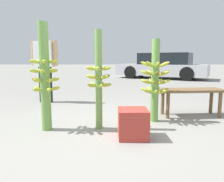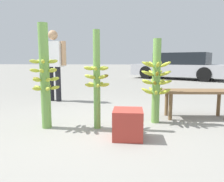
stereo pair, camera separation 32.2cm
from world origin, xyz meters
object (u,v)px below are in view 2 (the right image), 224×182
at_px(banana_stalk_right, 156,80).
at_px(market_bench, 196,95).
at_px(banana_stalk_center, 97,79).
at_px(produce_crate, 128,124).
at_px(vendor_person, 54,60).
at_px(parked_car, 179,66).
at_px(banana_stalk_left, 45,76).

xyz_separation_m(banana_stalk_right, market_bench, (0.70, 0.34, -0.27)).
xyz_separation_m(banana_stalk_center, produce_crate, (0.44, -0.37, -0.52)).
height_order(banana_stalk_center, banana_stalk_right, banana_stalk_center).
xyz_separation_m(banana_stalk_right, vendor_person, (-2.16, 1.60, 0.30)).
relative_size(parked_car, produce_crate, 13.07).
height_order(vendor_person, market_bench, vendor_person).
bearing_deg(parked_car, produce_crate, -167.19).
height_order(banana_stalk_right, vendor_person, vendor_person).
distance_m(banana_stalk_center, produce_crate, 0.77).
distance_m(banana_stalk_left, vendor_person, 2.10).
relative_size(banana_stalk_left, vendor_person, 0.90).
xyz_separation_m(vendor_person, parked_car, (4.17, 6.22, -0.34)).
height_order(banana_stalk_center, produce_crate, banana_stalk_center).
height_order(banana_stalk_center, market_bench, banana_stalk_center).
height_order(banana_stalk_left, banana_stalk_right, banana_stalk_left).
distance_m(banana_stalk_right, market_bench, 0.82).
xyz_separation_m(banana_stalk_left, banana_stalk_center, (0.72, 0.05, -0.04)).
relative_size(banana_stalk_center, produce_crate, 3.78).
distance_m(banana_stalk_right, parked_car, 8.08).
bearing_deg(vendor_person, banana_stalk_right, -20.38).
bearing_deg(produce_crate, vendor_person, 126.93).
xyz_separation_m(banana_stalk_left, vendor_person, (-0.58, 2.00, 0.23)).
height_order(vendor_person, produce_crate, vendor_person).
height_order(banana_stalk_right, market_bench, banana_stalk_right).
height_order(banana_stalk_right, produce_crate, banana_stalk_right).
height_order(market_bench, parked_car, parked_car).
relative_size(banana_stalk_left, banana_stalk_right, 1.14).
distance_m(banana_stalk_left, banana_stalk_right, 1.63).
bearing_deg(vendor_person, parked_car, 72.29).
bearing_deg(parked_car, banana_stalk_center, -170.66).
relative_size(banana_stalk_left, market_bench, 1.31).
height_order(banana_stalk_center, parked_car, banana_stalk_center).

